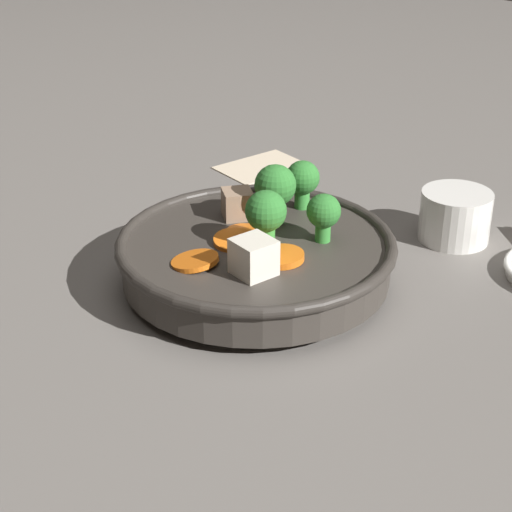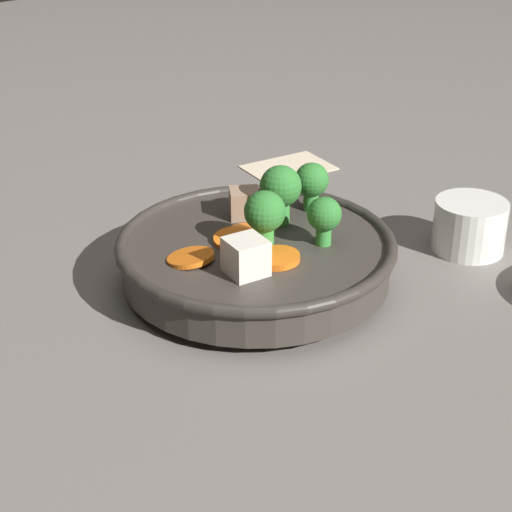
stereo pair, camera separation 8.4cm
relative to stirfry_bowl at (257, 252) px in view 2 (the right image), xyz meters
The scene contains 4 objects.
ground_plane 0.04m from the stirfry_bowl, ahead, with size 3.00×3.00×0.00m, color slate.
stirfry_bowl is the anchor object (origin of this frame).
tea_cup 0.24m from the stirfry_bowl, 157.64° to the left, with size 0.08×0.08×0.06m.
napkin 0.32m from the stirfry_bowl, 138.61° to the right, with size 0.12×0.09×0.00m.
Camera 2 is at (0.49, 0.56, 0.42)m, focal length 60.00 mm.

